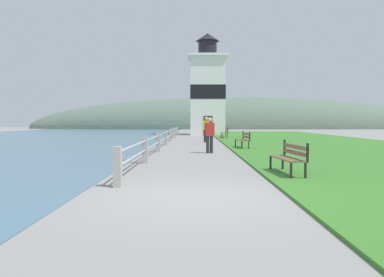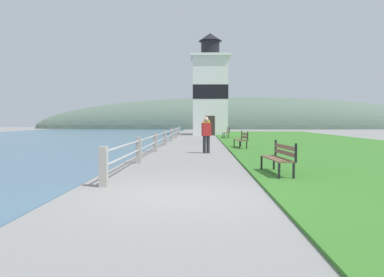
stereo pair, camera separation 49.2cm
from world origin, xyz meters
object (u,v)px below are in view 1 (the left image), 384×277
at_px(park_bench_far, 225,132).
at_px(person_strolling, 210,134).
at_px(lighthouse, 207,91).
at_px(park_bench_near, 290,156).
at_px(park_bench_midway, 244,139).
at_px(person_by_railing, 206,128).

bearing_deg(park_bench_far, person_strolling, 81.51).
distance_m(lighthouse, person_strolling, 23.12).
distance_m(park_bench_near, park_bench_midway, 9.84).
bearing_deg(park_bench_near, lighthouse, -92.83).
xyz_separation_m(park_bench_midway, lighthouse, (-1.27, 20.02, 4.16)).
distance_m(park_bench_far, person_by_railing, 5.97).
bearing_deg(person_by_railing, park_bench_far, 0.80).
xyz_separation_m(park_bench_midway, park_bench_far, (-0.03, 11.74, -0.00)).
height_order(park_bench_midway, lighthouse, lighthouse).
relative_size(lighthouse, person_strolling, 6.53).
distance_m(park_bench_near, person_strolling, 7.33).
height_order(person_strolling, person_by_railing, person_by_railing).
height_order(park_bench_near, park_bench_far, same).
bearing_deg(person_strolling, park_bench_far, -24.58).
distance_m(park_bench_near, lighthouse, 30.18).
relative_size(park_bench_near, park_bench_midway, 1.07).
bearing_deg(park_bench_near, person_strolling, -80.06).
bearing_deg(park_bench_near, park_bench_far, -95.20).
distance_m(park_bench_midway, park_bench_far, 11.74).
distance_m(lighthouse, person_by_railing, 14.46).
bearing_deg(park_bench_midway, park_bench_near, 84.89).
xyz_separation_m(park_bench_far, person_by_railing, (-1.79, -5.68, 0.43)).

